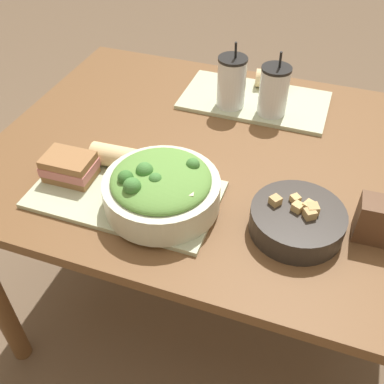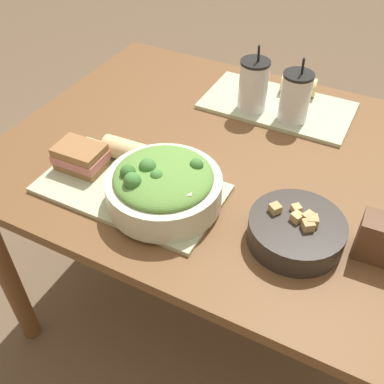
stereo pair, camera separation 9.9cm
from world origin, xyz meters
name	(u,v)px [view 1 (the left image)]	position (x,y,z in m)	size (l,w,h in m)	color
ground_plane	(213,302)	(0.00, 0.00, 0.00)	(12.00, 12.00, 0.00)	brown
dining_table	(220,177)	(0.00, 0.00, 0.63)	(1.25, 0.95, 0.73)	brown
tray_near	(125,195)	(-0.17, -0.25, 0.73)	(0.45, 0.24, 0.01)	#B2BC99
tray_far	(255,100)	(0.03, 0.28, 0.73)	(0.45, 0.24, 0.01)	#B2BC99
salad_bowl	(161,188)	(-0.07, -0.26, 0.79)	(0.27, 0.27, 0.12)	beige
soup_bowl	(297,220)	(0.24, -0.23, 0.76)	(0.21, 0.21, 0.08)	#2D2823
sandwich_near	(69,167)	(-0.32, -0.24, 0.77)	(0.13, 0.09, 0.06)	olive
baguette_near	(120,157)	(-0.22, -0.16, 0.77)	(0.15, 0.06, 0.06)	#DBBC84
baguette_far	(274,79)	(0.06, 0.37, 0.77)	(0.12, 0.07, 0.06)	#DBBC84
drink_cup_dark	(231,84)	(-0.04, 0.22, 0.81)	(0.09, 0.09, 0.20)	silver
drink_cup_red	(274,92)	(0.09, 0.22, 0.81)	(0.09, 0.09, 0.19)	silver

